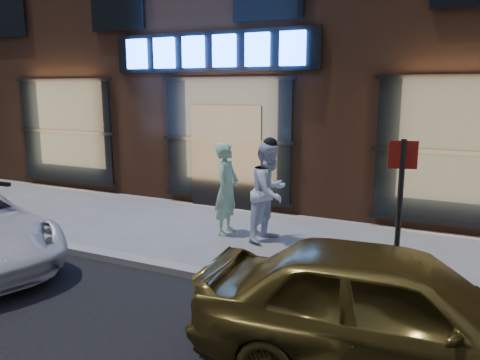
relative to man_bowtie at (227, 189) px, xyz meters
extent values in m
plane|color=slate|center=(-0.94, -2.12, -0.89)|extent=(90.00, 90.00, 0.00)
cube|color=gray|center=(-0.94, -2.12, -0.83)|extent=(60.00, 0.25, 0.12)
cube|color=#54301E|center=(-0.94, 5.88, 4.11)|extent=(30.00, 8.00, 10.00)
cube|color=black|center=(-1.34, 1.83, 2.71)|extent=(5.20, 0.06, 0.90)
cube|color=black|center=(-0.94, 1.80, 0.31)|extent=(1.80, 0.10, 2.40)
cube|color=#FFBF72|center=(-5.94, 1.86, 0.71)|extent=(3.00, 0.04, 2.60)
cube|color=black|center=(-5.94, 1.82, 0.71)|extent=(3.20, 0.06, 2.80)
cube|color=#FFBF72|center=(-0.94, 1.86, 0.71)|extent=(3.00, 0.04, 2.60)
cube|color=black|center=(-0.94, 1.82, 0.71)|extent=(3.20, 0.06, 2.80)
cube|color=#FFBF72|center=(4.06, 1.86, 0.71)|extent=(3.00, 0.04, 2.60)
cube|color=black|center=(4.06, 1.82, 0.71)|extent=(3.20, 0.06, 2.80)
cube|color=black|center=(-7.94, 1.82, 4.11)|extent=(1.60, 0.06, 1.60)
cube|color=#2659FF|center=(-3.34, 1.76, 2.71)|extent=(0.55, 0.12, 0.70)
cube|color=#2659FF|center=(-2.54, 1.76, 2.71)|extent=(0.55, 0.12, 0.70)
cube|color=#2659FF|center=(-1.74, 1.76, 2.71)|extent=(0.55, 0.12, 0.70)
cube|color=#2659FF|center=(-0.94, 1.76, 2.71)|extent=(0.55, 0.12, 0.70)
cube|color=#2659FF|center=(-0.14, 1.76, 2.71)|extent=(0.55, 0.12, 0.70)
cube|color=#2659FF|center=(0.66, 1.76, 2.71)|extent=(0.55, 0.12, 0.70)
imported|color=#A2D5AF|center=(0.00, 0.00, 0.00)|extent=(0.46, 0.67, 1.78)
imported|color=white|center=(0.89, -0.01, 0.03)|extent=(0.88, 1.03, 1.84)
imported|color=olive|center=(3.53, -3.39, -0.23)|extent=(4.01, 1.87, 1.33)
cylinder|color=#262628|center=(3.36, -1.79, 0.20)|extent=(0.07, 0.07, 2.18)
cube|color=#A51B12|center=(3.36, -1.79, 1.09)|extent=(0.34, 0.11, 0.35)
camera|label=1|loc=(4.00, -7.80, 1.91)|focal=35.00mm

